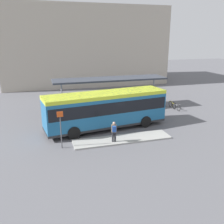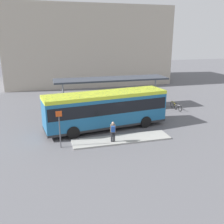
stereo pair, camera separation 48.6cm
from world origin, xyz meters
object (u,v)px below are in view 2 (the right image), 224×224
Objects in this scene: bicycle_white at (178,107)px; platform_sign at (60,128)px; city_bus at (106,108)px; bicycle_yellow at (174,105)px; pedestrian_waiting at (113,131)px.

bicycle_white is 0.60× the size of platform_sign.
city_bus is 10.01m from bicycle_yellow.
platform_sign reaches higher than bicycle_yellow.
city_bus reaches higher than bicycle_yellow.
platform_sign is at bearing -151.63° from city_bus.
bicycle_white is at bearing 26.12° from platform_sign.
pedestrian_waiting is 0.57× the size of platform_sign.
pedestrian_waiting is 11.99m from bicycle_yellow.
bicycle_white is at bearing -172.92° from bicycle_yellow.
pedestrian_waiting is (-0.31, -3.38, -0.85)m from city_bus.
platform_sign is at bearing 121.97° from bicycle_yellow.
city_bus is 5.26m from platform_sign.
city_bus is 6.37× the size of bicycle_yellow.
bicycle_yellow is 15.12m from platform_sign.
bicycle_yellow is at bearing 28.93° from platform_sign.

